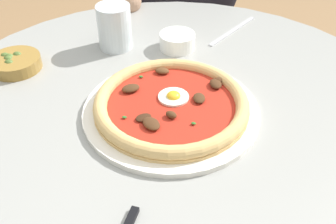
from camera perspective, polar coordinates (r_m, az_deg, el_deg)
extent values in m
cylinder|color=#999993|center=(0.72, 0.63, -0.41)|extent=(0.95, 0.95, 0.03)
cylinder|color=white|center=(0.70, 0.65, 0.22)|extent=(0.31, 0.31, 0.01)
cylinder|color=#E0B26B|center=(0.69, 0.66, 0.73)|extent=(0.27, 0.27, 0.01)
torus|color=#E0B26B|center=(0.69, 0.66, 1.34)|extent=(0.27, 0.27, 0.02)
cylinder|color=red|center=(0.69, 0.66, 1.06)|extent=(0.26, 0.26, 0.00)
cylinder|color=white|center=(0.70, 0.58, 2.24)|extent=(0.06, 0.06, 0.00)
ellipsoid|color=yellow|center=(0.70, 0.58, 2.37)|extent=(0.03, 0.03, 0.02)
ellipsoid|color=#4C2D19|center=(0.64, -2.45, -1.70)|extent=(0.04, 0.04, 0.01)
ellipsoid|color=#4C2D19|center=(0.72, -5.45, 3.46)|extent=(0.04, 0.04, 0.01)
ellipsoid|color=#3D2314|center=(0.66, -3.60, -0.82)|extent=(0.03, 0.03, 0.01)
ellipsoid|color=brown|center=(0.77, -0.85, 6.01)|extent=(0.03, 0.02, 0.01)
ellipsoid|color=#3D2314|center=(0.64, -2.56, -1.77)|extent=(0.04, 0.04, 0.01)
ellipsoid|color=#4C2D19|center=(0.66, 0.48, -0.40)|extent=(0.02, 0.02, 0.01)
ellipsoid|color=#4C2D19|center=(0.70, 4.56, 2.04)|extent=(0.03, 0.03, 0.01)
ellipsoid|color=#4C2D19|center=(0.74, 7.34, 4.60)|extent=(0.02, 0.02, 0.01)
ellipsoid|color=#4C2D19|center=(0.73, 6.95, 4.10)|extent=(0.03, 0.04, 0.01)
ellipsoid|color=#2D6B28|center=(0.64, 3.75, -1.65)|extent=(0.01, 0.01, 0.00)
ellipsoid|color=#2D6B28|center=(0.66, -6.36, -0.75)|extent=(0.01, 0.01, 0.00)
ellipsoid|color=#2D6B28|center=(0.75, -3.95, 5.17)|extent=(0.01, 0.01, 0.00)
cylinder|color=silver|center=(0.88, -7.80, 12.17)|extent=(0.07, 0.07, 0.10)
cylinder|color=silver|center=(0.90, -7.58, 9.96)|extent=(0.07, 0.07, 0.02)
cylinder|color=white|center=(0.88, 1.35, 10.29)|extent=(0.08, 0.08, 0.03)
cylinder|color=olive|center=(0.88, 1.36, 10.79)|extent=(0.06, 0.06, 0.01)
cylinder|color=olive|center=(0.87, -21.30, 6.65)|extent=(0.10, 0.10, 0.03)
ellipsoid|color=#516B2D|center=(0.87, -22.20, 7.08)|extent=(0.02, 0.02, 0.02)
ellipsoid|color=#516B2D|center=(0.88, -22.07, 7.37)|extent=(0.02, 0.02, 0.02)
ellipsoid|color=#516B2D|center=(0.88, -22.59, 7.48)|extent=(0.02, 0.02, 0.02)
ellipsoid|color=#516B2D|center=(0.88, -21.05, 7.70)|extent=(0.02, 0.02, 0.02)
ellipsoid|color=#516B2D|center=(0.86, -22.11, 6.58)|extent=(0.02, 0.02, 0.02)
cube|color=#BCBCC1|center=(0.97, 9.41, 11.59)|extent=(0.09, 0.17, 0.00)
cube|color=#282833|center=(1.60, 1.81, 2.62)|extent=(0.39, 0.34, 0.45)
sphere|color=tan|center=(1.08, -5.80, 15.77)|extent=(0.07, 0.07, 0.07)
cube|color=#957050|center=(1.52, 2.05, 10.52)|extent=(0.47, 0.47, 0.02)
cylinder|color=#8E6B4C|center=(1.51, -5.29, -0.29)|extent=(0.02, 0.02, 0.44)
cylinder|color=#8E6B4C|center=(1.51, 8.60, -0.80)|extent=(0.02, 0.02, 0.44)
cylinder|color=#8E6B4C|center=(1.81, -3.78, 7.05)|extent=(0.02, 0.02, 0.44)
cylinder|color=#8E6B4C|center=(1.80, 7.91, 6.64)|extent=(0.02, 0.02, 0.44)
cylinder|color=#B7B2A8|center=(1.50, -19.29, -2.74)|extent=(0.02, 0.02, 0.46)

